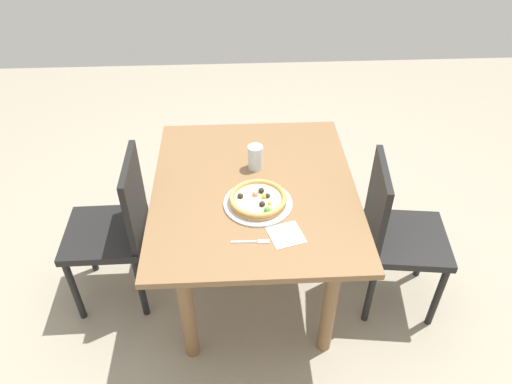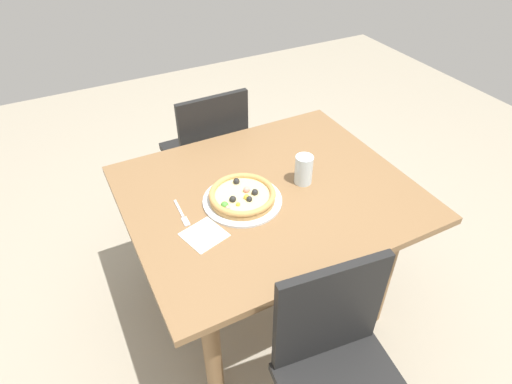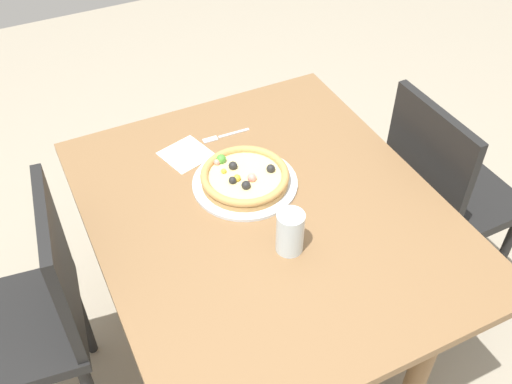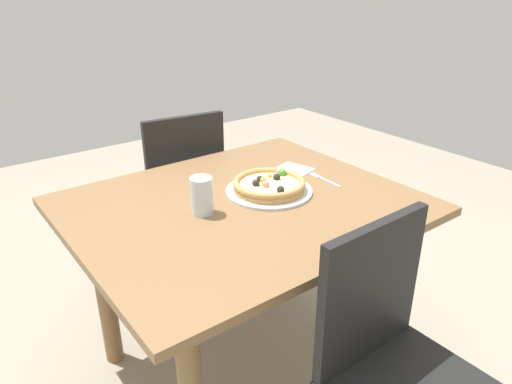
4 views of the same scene
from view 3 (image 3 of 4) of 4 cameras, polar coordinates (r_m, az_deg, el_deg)
The scene contains 9 objects.
ground_plane at distance 2.27m, azimuth 0.87°, elevation -14.78°, with size 6.00×6.00×0.00m, color #9E937F.
dining_table at distance 1.78m, azimuth 1.08°, elevation -4.40°, with size 1.17×0.99×0.73m.
chair_near at distance 2.19m, azimuth 17.72°, elevation -0.08°, with size 0.41×0.41×0.89m.
chair_far at distance 1.86m, azimuth -20.96°, elevation -11.24°, with size 0.45×0.45×0.89m.
plate at distance 1.78m, azimuth -1.08°, elevation 0.88°, with size 0.32×0.32×0.01m, color silver.
pizza at distance 1.76m, azimuth -1.12°, elevation 1.51°, with size 0.27×0.27×0.05m.
fork at distance 1.96m, azimuth -3.32°, elevation 5.45°, with size 0.02×0.17×0.00m.
drinking_glass at distance 1.55m, azimuth 3.35°, elevation -3.93°, with size 0.08×0.08×0.13m, color silver.
napkin at distance 1.90m, azimuth -6.83°, elevation 3.68°, with size 0.14×0.14×0.00m, color white.
Camera 3 is at (-1.06, 0.56, 1.93)m, focal length 40.96 mm.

